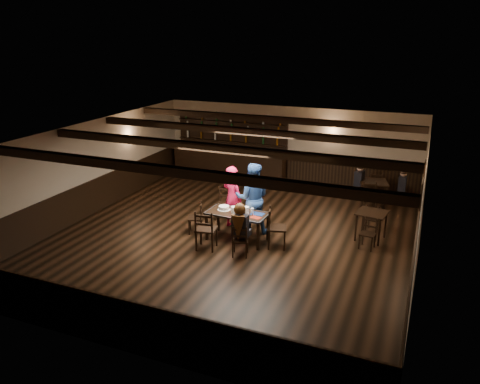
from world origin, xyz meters
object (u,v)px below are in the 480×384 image
at_px(chair_near_right, 240,238).
at_px(woman_pink, 232,197).
at_px(chair_near_left, 205,227).
at_px(bar_counter, 230,159).
at_px(man_blue, 252,198).
at_px(dining_table, 237,216).
at_px(cake, 224,208).

height_order(chair_near_right, woman_pink, woman_pink).
distance_m(chair_near_left, bar_counter, 6.00).
relative_size(chair_near_right, bar_counter, 0.18).
xyz_separation_m(chair_near_right, man_blue, (-0.26, 1.51, 0.48)).
height_order(chair_near_left, woman_pink, woman_pink).
bearing_deg(bar_counter, dining_table, -64.68).
xyz_separation_m(woman_pink, man_blue, (0.61, -0.08, 0.08)).
relative_size(chair_near_left, cake, 3.06).
distance_m(man_blue, cake, 0.83).
height_order(chair_near_left, bar_counter, bar_counter).
xyz_separation_m(man_blue, bar_counter, (-2.47, 4.22, -0.22)).
xyz_separation_m(man_blue, cake, (-0.56, -0.59, -0.15)).
relative_size(chair_near_right, cake, 2.40).
bearing_deg(chair_near_left, bar_counter, 107.59).
height_order(chair_near_left, cake, chair_near_left).
bearing_deg(chair_near_right, man_blue, 99.78).
height_order(man_blue, bar_counter, bar_counter).
xyz_separation_m(dining_table, chair_near_right, (0.42, -0.86, -0.20)).
bearing_deg(cake, dining_table, -8.69).
bearing_deg(cake, chair_near_right, -48.32).
bearing_deg(dining_table, woman_pink, 121.40).
distance_m(chair_near_right, man_blue, 1.61).
distance_m(cake, bar_counter, 5.18).
bearing_deg(bar_counter, woman_pink, -65.84).
relative_size(dining_table, woman_pink, 0.92).
distance_m(chair_near_right, bar_counter, 6.36).
bearing_deg(bar_counter, cake, -68.33).
xyz_separation_m(cake, bar_counter, (-1.91, 4.82, -0.07)).
bearing_deg(chair_near_right, cake, 131.68).
relative_size(chair_near_left, man_blue, 0.54).
xyz_separation_m(chair_near_left, woman_pink, (0.04, 1.58, 0.27)).
xyz_separation_m(chair_near_left, bar_counter, (-1.81, 5.72, 0.13)).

